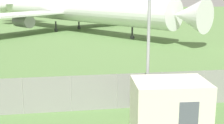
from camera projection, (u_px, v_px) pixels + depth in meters
name	position (u px, v px, depth m)	size (l,w,h in m)	color
perimeter_fence	(71.00, 94.00, 16.90)	(56.07, 0.07, 2.01)	gray
airplane	(73.00, 9.00, 50.35)	(33.39, 39.70, 11.73)	white
portable_cabin	(170.00, 108.00, 14.18)	(3.46, 2.57, 2.53)	beige
light_mast	(149.00, 25.00, 15.23)	(0.44, 0.44, 7.92)	#99999E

